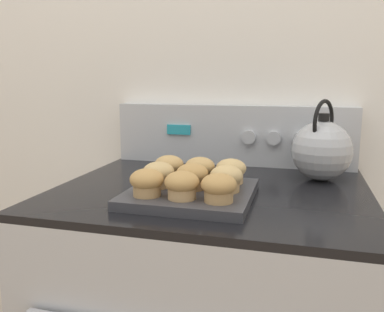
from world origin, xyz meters
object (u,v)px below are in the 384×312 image
muffin_r0_c2 (219,188)px  muffin_r1_c1 (192,176)px  muffin_r2_c0 (169,167)px  tea_kettle (322,149)px  muffin_r1_c2 (226,178)px  muffin_r0_c0 (147,182)px  muffin_r0_c1 (182,185)px  muffin_r1_c0 (159,174)px  muffin_r2_c1 (200,169)px  muffin_pan (191,194)px  muffin_r2_c2 (231,171)px

muffin_r0_c2 → muffin_r1_c1: same height
muffin_r2_c0 → tea_kettle: tea_kettle is taller
muffin_r0_c2 → muffin_r1_c2: 0.08m
muffin_r0_c0 → muffin_r0_c1: size_ratio=1.00×
muffin_r0_c2 → muffin_r1_c0: bearing=153.9°
muffin_r2_c1 → muffin_r1_c1: bearing=-88.9°
muffin_pan → muffin_r1_c2: bearing=1.8°
muffin_r0_c2 → muffin_r1_c1: bearing=134.1°
muffin_r0_c1 → tea_kettle: bearing=49.2°
muffin_r1_c0 → muffin_r2_c1: bearing=46.1°
muffin_r1_c2 → muffin_r2_c1: size_ratio=1.00×
muffin_r0_c1 → muffin_r2_c1: size_ratio=1.00×
muffin_pan → muffin_r0_c0: 0.12m
muffin_r0_c0 → muffin_r1_c0: bearing=90.5°
muffin_r1_c2 → muffin_r2_c0: (-0.16, 0.08, 0.00)m
tea_kettle → muffin_r1_c1: bearing=-138.5°
muffin_r0_c1 → muffin_r1_c1: size_ratio=1.00×
tea_kettle → muffin_r0_c0: bearing=-137.7°
muffin_r2_c2 → muffin_r2_c1: bearing=179.5°
muffin_r2_c1 → muffin_r0_c1: bearing=-89.6°
muffin_r0_c1 → tea_kettle: 0.45m
muffin_r0_c0 → tea_kettle: tea_kettle is taller
muffin_r1_c1 → muffin_r2_c0: bearing=135.7°
muffin_r1_c0 → muffin_r2_c0: size_ratio=1.00×
muffin_r1_c2 → muffin_r2_c1: 0.11m
muffin_r1_c1 → muffin_r2_c2: size_ratio=1.00×
muffin_r0_c0 → muffin_r2_c0: size_ratio=1.00×
muffin_r1_c2 → tea_kettle: tea_kettle is taller
muffin_r0_c2 → muffin_r2_c2: (-0.00, 0.16, 0.00)m
muffin_r2_c0 → tea_kettle: bearing=25.4°
muffin_r0_c1 → muffin_r2_c0: same height
muffin_r1_c2 → muffin_r2_c2: 0.08m
muffin_pan → muffin_r1_c0: 0.09m
muffin_r1_c1 → tea_kettle: bearing=41.5°
muffin_r1_c1 → muffin_r1_c0: bearing=-177.4°
muffin_r1_c0 → muffin_r1_c2: same height
muffin_r1_c0 → muffin_r1_c1: 0.08m
muffin_r0_c2 → muffin_r1_c0: 0.18m
muffin_r1_c1 → muffin_r2_c2: (0.08, 0.08, 0.00)m
muffin_pan → muffin_r2_c0: bearing=134.3°
muffin_pan → muffin_r0_c0: bearing=-135.2°
muffin_r0_c2 → muffin_r2_c1: size_ratio=1.00×
muffin_r1_c2 → muffin_r2_c2: bearing=92.2°
muffin_r1_c0 → muffin_r2_c0: 0.08m
muffin_r0_c0 → muffin_r1_c1: (0.08, 0.08, 0.00)m
muffin_r2_c1 → tea_kettle: bearing=31.6°
muffin_r2_c0 → muffin_r1_c0: bearing=-88.4°
muffin_r0_c1 → muffin_r1_c0: size_ratio=1.00×
muffin_r2_c0 → tea_kettle: size_ratio=0.34×
muffin_r1_c2 → muffin_r2_c1: (-0.08, 0.08, 0.00)m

